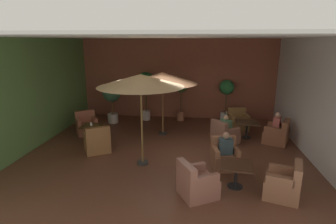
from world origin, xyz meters
TOP-DOWN VIEW (x-y plane):
  - ground_plane at (0.00, 0.00)m, footprint 9.03×8.38m
  - wall_back_brick at (0.00, 4.15)m, footprint 9.03×0.08m
  - wall_left_accent at (-4.48, 0.00)m, footprint 0.08×8.38m
  - wall_right_plain at (4.48, 0.00)m, footprint 0.08×8.38m
  - ceiling_slab at (0.00, 0.00)m, footprint 9.03×8.38m
  - cafe_table_front_left at (-2.75, 0.45)m, footprint 0.70×0.70m
  - armchair_front_left_north at (-2.23, -0.41)m, footprint 1.03×1.03m
  - armchair_front_left_east at (-3.31, 1.29)m, footprint 1.01×1.00m
  - cafe_table_front_right at (2.84, 1.55)m, footprint 0.80×0.80m
  - armchair_front_right_north at (3.82, 1.11)m, footprint 1.04×1.05m
  - armchair_front_right_east at (2.64, 2.61)m, footprint 0.88×0.88m
  - armchair_front_right_south at (1.96, 0.92)m, footprint 1.07×1.07m
  - cafe_table_mid_center at (2.00, -2.17)m, footprint 0.86×0.86m
  - armchair_mid_center_north at (3.04, -2.51)m, footprint 0.95×0.94m
  - armchair_mid_center_east at (1.81, -1.08)m, footprint 0.82×0.82m
  - armchair_mid_center_south at (1.04, -2.70)m, footprint 1.05×1.03m
  - patio_umbrella_tall_red at (-0.35, 1.59)m, footprint 2.62×2.62m
  - patio_umbrella_center_beige at (-0.57, -1.14)m, footprint 2.41×2.41m
  - potted_tree_left_corner at (-2.77, 2.87)m, footprint 0.79×0.79m
  - potted_tree_mid_left at (2.21, 3.53)m, footprint 0.65×0.65m
  - potted_tree_mid_right at (0.21, 3.58)m, footprint 0.64×0.64m
  - potted_tree_right_corner at (-1.37, 3.49)m, footprint 0.83×0.83m
  - patron_blue_shirt at (2.00, 0.95)m, footprint 0.42×0.45m
  - patron_by_window at (1.82, -1.12)m, footprint 0.40×0.31m
  - patron_with_friend at (3.77, 1.13)m, footprint 0.34×0.41m
  - iced_drink_cup at (-2.77, 0.46)m, footprint 0.08×0.08m

SIDE VIEW (x-z plane):
  - ground_plane at x=0.00m, z-range -0.02..0.00m
  - armchair_front_right_south at x=1.96m, z-range -0.11..0.72m
  - armchair_front_right_east at x=2.64m, z-range -0.11..0.73m
  - armchair_mid_center_east at x=1.81m, z-range -0.12..0.74m
  - armchair_front_right_north at x=3.82m, z-range -0.11..0.76m
  - armchair_mid_center_south at x=1.04m, z-range -0.11..0.76m
  - armchair_mid_center_north at x=3.04m, z-range -0.11..0.76m
  - armchair_front_left_east at x=-3.31m, z-range -0.12..0.77m
  - armchair_front_left_north at x=-2.23m, z-range -0.12..0.79m
  - cafe_table_front_left at x=-2.75m, z-range 0.16..0.77m
  - cafe_table_mid_center at x=2.00m, z-range 0.18..0.80m
  - cafe_table_front_right at x=2.84m, z-range 0.19..0.81m
  - patron_blue_shirt at x=2.00m, z-range 0.35..0.96m
  - iced_drink_cup at x=-2.77m, z-range 0.61..0.72m
  - patron_by_window at x=1.82m, z-range 0.39..1.02m
  - patron_with_friend at x=3.77m, z-range 0.40..1.08m
  - potted_tree_left_corner at x=-2.77m, z-range 0.31..2.06m
  - potted_tree_mid_left at x=2.21m, z-range 0.29..2.19m
  - potted_tree_mid_right at x=0.21m, z-range 0.43..2.38m
  - potted_tree_right_corner at x=-1.37m, z-range 0.53..2.73m
  - wall_back_brick at x=0.00m, z-range 0.00..3.63m
  - wall_left_accent at x=-4.48m, z-range 0.00..3.63m
  - wall_right_plain at x=4.48m, z-range 0.00..3.63m
  - patio_umbrella_tall_red at x=-0.35m, z-range 0.99..3.40m
  - patio_umbrella_center_beige at x=-0.57m, z-range 1.14..3.80m
  - ceiling_slab at x=0.00m, z-range 3.63..3.69m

